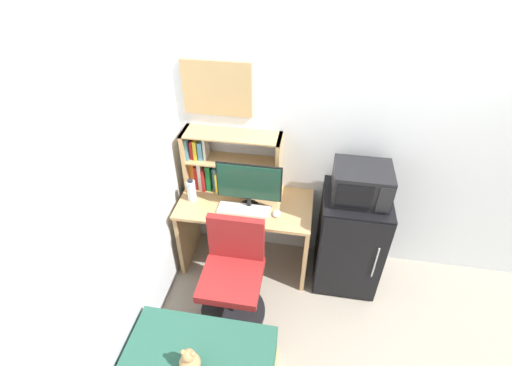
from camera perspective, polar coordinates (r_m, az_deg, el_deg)
The scene contains 13 objects.
wall_back at distance 3.20m, azimuth 24.30°, elevation 5.46°, with size 6.40×0.04×2.60m, color silver.
wall_left at distance 2.18m, azimuth -26.57°, elevation -12.06°, with size 0.04×4.40×2.60m, color silver.
desk at distance 3.34m, azimuth -1.62°, elevation -6.20°, with size 1.15×0.57×0.76m.
hutch_bookshelf at distance 3.22m, azimuth -5.80°, elevation 3.05°, with size 0.83×0.23×0.57m.
monitor at distance 2.99m, azimuth -1.10°, elevation -0.16°, with size 0.54×0.16×0.43m.
keyboard at distance 3.10m, azimuth -1.89°, elevation -4.14°, with size 0.44×0.15×0.02m, color silver.
computer_mouse at distance 3.06m, azimuth 3.23°, elevation -4.73°, with size 0.07×0.09×0.03m, color silver.
water_bottle at distance 3.20m, azimuth -9.95°, elevation -1.15°, with size 0.08×0.08×0.22m.
mini_fridge at distance 3.36m, azimuth 14.23°, elevation -8.47°, with size 0.54×0.55×0.95m.
microwave at distance 2.96m, azimuth 16.00°, elevation -0.08°, with size 0.44×0.37×0.28m.
desk_chair at distance 3.10m, azimuth -3.54°, elevation -14.46°, with size 0.55×0.55×0.90m.
teddy_bear at distance 2.61m, azimuth -10.23°, elevation -25.53°, with size 0.14×0.14×0.21m.
wall_corkboard at distance 2.99m, azimuth -6.10°, elevation 14.30°, with size 0.56×0.02×0.45m, color tan.
Camera 1 is at (-0.47, -2.66, 2.82)m, focal length 25.84 mm.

